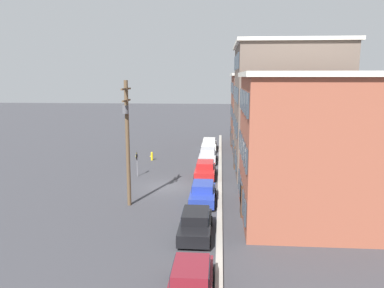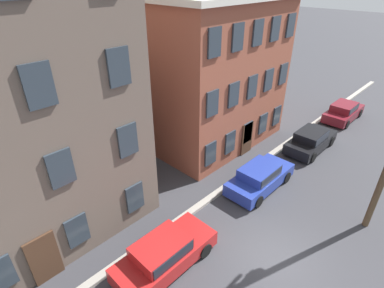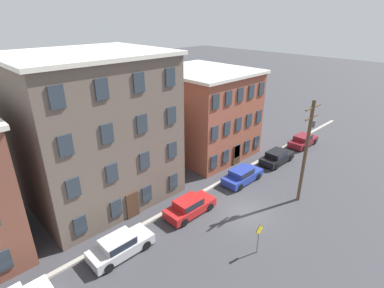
% 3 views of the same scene
% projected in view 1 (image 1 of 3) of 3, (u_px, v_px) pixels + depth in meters
% --- Properties ---
extents(ground_plane, '(200.00, 200.00, 0.00)m').
position_uv_depth(ground_plane, '(167.00, 186.00, 31.92)').
color(ground_plane, '#38383D').
extents(kerb_strip, '(56.00, 0.36, 0.16)m').
position_uv_depth(kerb_strip, '(220.00, 187.00, 31.57)').
color(kerb_strip, '#9E998E').
rests_on(kerb_strip, ground_plane).
extents(apartment_corner, '(11.32, 10.03, 9.67)m').
position_uv_depth(apartment_corner, '(268.00, 110.00, 49.50)').
color(apartment_corner, brown).
rests_on(apartment_corner, ground_plane).
extents(apartment_midblock, '(11.88, 10.11, 12.44)m').
position_uv_depth(apartment_midblock, '(285.00, 108.00, 36.82)').
color(apartment_midblock, '#66564C').
rests_on(apartment_midblock, ground_plane).
extents(apartment_far, '(9.61, 10.91, 9.52)m').
position_uv_depth(apartment_far, '(325.00, 147.00, 24.06)').
color(apartment_far, brown).
rests_on(apartment_far, ground_plane).
extents(car_white, '(4.40, 1.92, 1.43)m').
position_uv_depth(car_white, '(209.00, 144.00, 47.94)').
color(car_white, silver).
rests_on(car_white, ground_plane).
extents(car_silver, '(4.40, 1.92, 1.43)m').
position_uv_depth(car_silver, '(208.00, 155.00, 41.25)').
color(car_silver, '#B7B7BC').
rests_on(car_silver, ground_plane).
extents(car_red, '(4.40, 1.92, 1.43)m').
position_uv_depth(car_red, '(205.00, 169.00, 34.90)').
color(car_red, '#B21E1E').
rests_on(car_red, ground_plane).
extents(car_blue, '(4.40, 1.92, 1.43)m').
position_uv_depth(car_blue, '(203.00, 192.00, 27.90)').
color(car_blue, '#233899').
rests_on(car_blue, ground_plane).
extents(car_black, '(4.40, 1.92, 1.43)m').
position_uv_depth(car_black, '(196.00, 223.00, 22.03)').
color(car_black, black).
rests_on(car_black, ground_plane).
extents(car_maroon, '(4.40, 1.92, 1.43)m').
position_uv_depth(car_maroon, '(191.00, 281.00, 15.73)').
color(car_maroon, maroon).
rests_on(car_maroon, ground_plane).
extents(caution_sign, '(0.85, 0.08, 2.36)m').
position_uv_depth(caution_sign, '(137.00, 160.00, 34.93)').
color(caution_sign, slate).
rests_on(caution_sign, ground_plane).
extents(utility_pole, '(2.40, 0.44, 9.00)m').
position_uv_depth(utility_pole, '(127.00, 137.00, 26.38)').
color(utility_pole, brown).
rests_on(utility_pole, ground_plane).
extents(fire_hydrant, '(0.24, 0.34, 0.96)m').
position_uv_depth(fire_hydrant, '(152.00, 156.00, 41.91)').
color(fire_hydrant, yellow).
rests_on(fire_hydrant, ground_plane).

